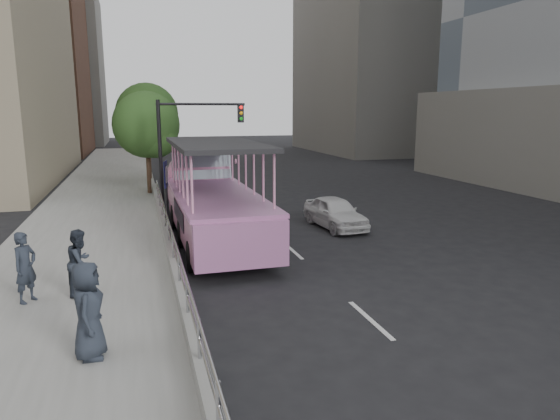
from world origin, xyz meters
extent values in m
plane|color=black|center=(0.00, 0.00, 0.00)|extent=(160.00, 160.00, 0.00)
cube|color=#9B9B96|center=(-5.75, 10.00, 0.15)|extent=(5.50, 80.00, 0.30)
cube|color=gray|center=(-3.12, 2.00, 0.48)|extent=(0.24, 30.00, 0.36)
cylinder|color=#A4A4A8|center=(-3.12, -6.00, 1.01)|extent=(0.07, 0.07, 0.70)
cylinder|color=#A4A4A8|center=(-3.12, -4.00, 1.01)|extent=(0.07, 0.07, 0.70)
cylinder|color=#A4A4A8|center=(-3.12, -2.00, 1.01)|extent=(0.07, 0.07, 0.70)
cylinder|color=#A4A4A8|center=(-3.12, 0.00, 1.01)|extent=(0.07, 0.07, 0.70)
cylinder|color=#A4A4A8|center=(-3.12, 2.00, 1.01)|extent=(0.07, 0.07, 0.70)
cylinder|color=#A4A4A8|center=(-3.12, 4.00, 1.01)|extent=(0.07, 0.07, 0.70)
cylinder|color=#A4A4A8|center=(-3.12, 6.00, 1.01)|extent=(0.07, 0.07, 0.70)
cylinder|color=#A4A4A8|center=(-3.12, 8.00, 1.01)|extent=(0.07, 0.07, 0.70)
cylinder|color=#A4A4A8|center=(-3.12, 10.00, 1.01)|extent=(0.07, 0.07, 0.70)
cylinder|color=#A4A4A8|center=(-3.12, 12.00, 1.01)|extent=(0.07, 0.07, 0.70)
cylinder|color=#A4A4A8|center=(-3.12, 2.00, 1.01)|extent=(0.06, 22.00, 0.06)
cylinder|color=#A4A4A8|center=(-3.12, 2.00, 1.34)|extent=(0.06, 22.00, 0.06)
cylinder|color=black|center=(-2.50, 2.58, 0.48)|extent=(0.38, 0.96, 0.95)
cylinder|color=black|center=(-0.17, 2.60, 0.48)|extent=(0.38, 0.96, 0.95)
cylinder|color=black|center=(-2.53, 5.54, 0.48)|extent=(0.38, 0.96, 0.95)
cylinder|color=black|center=(-0.20, 5.56, 0.48)|extent=(0.38, 0.96, 0.95)
cylinder|color=black|center=(-2.55, 8.50, 0.48)|extent=(0.38, 0.96, 0.95)
cylinder|color=black|center=(-0.22, 8.52, 0.48)|extent=(0.38, 0.96, 0.95)
cube|color=pink|center=(-1.36, 5.76, 1.08)|extent=(2.72, 8.70, 1.32)
cube|color=pink|center=(-1.41, 10.84, 1.35)|extent=(2.61, 2.27, 1.65)
cylinder|color=pink|center=(-1.42, 11.73, 1.67)|extent=(2.49, 0.76, 2.49)
cube|color=#A25E93|center=(-1.32, 1.26, 1.08)|extent=(2.65, 0.39, 1.32)
cube|color=#A25E93|center=(-1.36, 5.76, 1.81)|extent=(2.85, 9.01, 0.13)
cube|color=black|center=(-1.36, 5.34, 3.59)|extent=(2.86, 7.01, 0.15)
cube|color=#A1B1BE|center=(-1.39, 8.98, 2.45)|extent=(2.43, 0.24, 1.11)
cube|color=pink|center=(-1.40, 9.46, 2.14)|extent=(2.34, 1.08, 0.53)
imported|color=silver|center=(3.69, 6.76, 0.63)|extent=(1.79, 3.82, 1.27)
imported|color=#232933|center=(-6.59, 0.55, 1.14)|extent=(0.68, 0.74, 1.68)
imported|color=#232933|center=(-5.41, 0.70, 1.12)|extent=(0.83, 0.95, 1.63)
imported|color=#232933|center=(-4.94, -2.72, 1.20)|extent=(0.65, 0.93, 1.81)
cylinder|color=black|center=(-3.00, 6.44, 1.34)|extent=(0.09, 0.09, 2.68)
cube|color=#0C0D59|center=(-3.00, 6.44, 2.47)|extent=(0.16, 0.65, 0.97)
cube|color=silver|center=(-2.97, 6.44, 2.47)|extent=(0.10, 0.42, 0.59)
cylinder|color=black|center=(-2.90, 12.50, 2.60)|extent=(0.18, 0.18, 5.20)
cylinder|color=black|center=(-0.90, 12.50, 5.00)|extent=(4.20, 0.12, 0.12)
cube|color=black|center=(1.00, 12.50, 4.55)|extent=(0.28, 0.22, 0.85)
sphere|color=red|center=(1.00, 12.37, 4.85)|extent=(0.16, 0.16, 0.16)
cylinder|color=#3A281A|center=(-3.40, 16.00, 1.54)|extent=(0.22, 0.22, 3.08)
sphere|color=#2F5421|center=(-3.40, 16.00, 3.96)|extent=(3.52, 3.52, 3.52)
sphere|color=#2F5421|center=(-3.00, 15.70, 3.41)|extent=(2.42, 2.42, 2.42)
cylinder|color=#3A281A|center=(-3.20, 22.00, 1.74)|extent=(0.22, 0.22, 3.47)
sphere|color=#2F5421|center=(-3.20, 22.00, 4.46)|extent=(3.97, 3.97, 3.97)
sphere|color=#2F5421|center=(-2.80, 21.70, 3.84)|extent=(2.73, 2.73, 2.73)
cube|color=slate|center=(26.00, 42.00, 16.00)|extent=(20.00, 20.00, 32.00)
cube|color=slate|center=(-16.00, 64.00, 10.00)|extent=(16.00, 14.00, 20.00)
camera|label=1|loc=(-3.94, -11.75, 4.73)|focal=32.00mm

